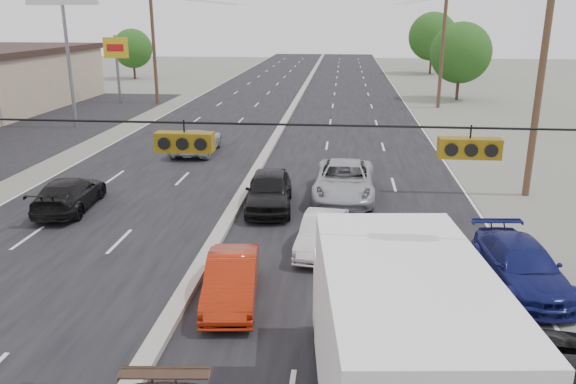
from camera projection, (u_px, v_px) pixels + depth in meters
name	position (u px, v px, depth m)	size (l,w,h in m)	color
road_surface	(282.00, 127.00, 40.35)	(20.00, 160.00, 0.02)	black
center_median	(282.00, 125.00, 40.32)	(0.50, 160.00, 0.20)	gray
parking_lot	(20.00, 136.00, 37.19)	(10.00, 42.00, 0.02)	black
utility_pole_left_c	(154.00, 45.00, 49.47)	(1.60, 0.30, 10.00)	#422D1E
utility_pole_right_b	(541.00, 79.00, 23.40)	(1.60, 0.30, 10.00)	#422D1E
utility_pole_right_c	(443.00, 47.00, 47.13)	(1.60, 0.30, 10.00)	#422D1E
traffic_signals	(179.00, 139.00, 10.09)	(25.00, 0.30, 0.54)	black
pole_sign_far	(116.00, 53.00, 50.01)	(2.20, 0.25, 6.00)	slate
tree_left_far	(133.00, 48.00, 69.77)	(4.80, 4.80, 6.12)	#382619
tree_right_mid	(461.00, 53.00, 51.88)	(5.60, 5.60, 7.14)	#382619
tree_right_far	(433.00, 36.00, 75.33)	(6.40, 6.40, 8.16)	#382619
box_truck	(395.00, 347.00, 10.06)	(3.34, 7.66, 3.77)	black
red_sedan	(232.00, 281.00, 15.46)	(1.36, 3.91, 1.29)	#9E2109
queue_car_a	(269.00, 191.00, 22.97)	(1.83, 4.55, 1.55)	black
queue_car_b	(322.00, 234.00, 18.85)	(1.31, 3.76, 1.24)	silver
queue_car_c	(344.00, 181.00, 24.32)	(2.55, 5.54, 1.54)	#A0A3A7
queue_car_d	(521.00, 266.00, 16.27)	(1.88, 4.64, 1.35)	#101551
oncoming_near	(69.00, 194.00, 22.86)	(1.86, 4.59, 1.33)	black
oncoming_far	(197.00, 141.00, 32.45)	(2.22, 4.82, 1.34)	#A6AAAE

